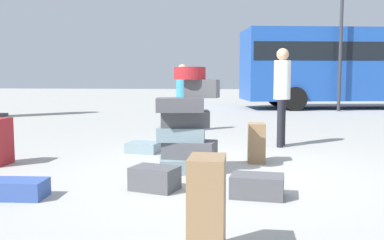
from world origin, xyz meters
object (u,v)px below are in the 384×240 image
at_px(suitcase_brown_white_trunk, 256,143).
at_px(person_bearded_onlooker, 282,88).
at_px(suitcase_charcoal_behind_tower, 155,178).
at_px(person_tourist_with_camera, 183,92).
at_px(suitcase_tower, 187,128).
at_px(suitcase_brown_right_side, 207,209).
at_px(suitcase_charcoal_left_side, 257,186).
at_px(suitcase_navy_foreground_far, 13,189).
at_px(parked_bus, 362,63).
at_px(lamp_post, 342,13).
at_px(suitcase_slate_foreground_near, 144,147).

distance_m(suitcase_brown_white_trunk, person_bearded_onlooker, 1.82).
bearing_deg(suitcase_charcoal_behind_tower, person_tourist_with_camera, 111.62).
xyz_separation_m(suitcase_tower, suitcase_brown_right_side, (0.46, -2.72, -0.23)).
distance_m(suitcase_tower, person_bearded_onlooker, 2.77).
xyz_separation_m(suitcase_charcoal_left_side, suitcase_charcoal_behind_tower, (-1.14, 0.17, 0.01)).
bearing_deg(suitcase_navy_foreground_far, parked_bus, 59.85).
xyz_separation_m(suitcase_brown_white_trunk, person_bearded_onlooker, (0.52, 1.56, 0.77)).
xyz_separation_m(suitcase_navy_foreground_far, parked_bus, (7.40, 13.95, 1.74)).
relative_size(suitcase_tower, suitcase_brown_white_trunk, 2.38).
height_order(suitcase_navy_foreground_far, suitcase_charcoal_behind_tower, suitcase_charcoal_behind_tower).
bearing_deg(suitcase_brown_white_trunk, lamp_post, 69.41).
xyz_separation_m(suitcase_tower, lamp_post, (4.43, 10.76, 3.02)).
relative_size(parked_bus, lamp_post, 1.83).
relative_size(suitcase_brown_right_side, person_bearded_onlooker, 0.41).
bearing_deg(person_bearded_onlooker, suitcase_charcoal_left_side, 4.68).
distance_m(suitcase_navy_foreground_far, suitcase_brown_right_side, 2.52).
distance_m(suitcase_charcoal_left_side, person_bearded_onlooker, 3.58).
height_order(suitcase_tower, suitcase_brown_right_side, suitcase_tower).
distance_m(person_bearded_onlooker, person_tourist_with_camera, 2.89).
distance_m(suitcase_charcoal_left_side, suitcase_slate_foreground_near, 3.08).
relative_size(person_bearded_onlooker, person_tourist_with_camera, 1.14).
distance_m(suitcase_charcoal_left_side, lamp_post, 12.86).
xyz_separation_m(person_bearded_onlooker, lamp_post, (2.96, 8.46, 2.54)).
bearing_deg(lamp_post, suitcase_navy_foreground_far, -116.63).
xyz_separation_m(suitcase_tower, suitcase_charcoal_left_side, (0.88, -1.10, -0.47)).
height_order(suitcase_brown_right_side, person_bearded_onlooker, person_bearded_onlooker).
height_order(suitcase_tower, lamp_post, lamp_post).
bearing_deg(parked_bus, suitcase_charcoal_left_side, -118.97).
xyz_separation_m(suitcase_tower, person_bearded_onlooker, (1.47, 2.30, 0.48)).
height_order(suitcase_brown_white_trunk, person_bearded_onlooker, person_bearded_onlooker).
height_order(suitcase_brown_right_side, person_tourist_with_camera, person_tourist_with_camera).
distance_m(suitcase_tower, parked_bus, 13.84).
bearing_deg(suitcase_tower, suitcase_navy_foreground_far, -139.85).
relative_size(suitcase_charcoal_left_side, suitcase_brown_white_trunk, 0.94).
bearing_deg(lamp_post, person_bearded_onlooker, -109.28).
bearing_deg(suitcase_slate_foreground_near, lamp_post, 70.38).
relative_size(suitcase_slate_foreground_near, suitcase_charcoal_behind_tower, 1.04).
height_order(suitcase_brown_right_side, lamp_post, lamp_post).
bearing_deg(person_bearded_onlooker, parked_bus, 171.95).
relative_size(suitcase_brown_right_side, parked_bus, 0.07).
bearing_deg(suitcase_tower, suitcase_brown_right_side, -80.51).
height_order(suitcase_charcoal_left_side, suitcase_charcoal_behind_tower, suitcase_charcoal_behind_tower).
bearing_deg(person_tourist_with_camera, suitcase_tower, -13.92).
bearing_deg(suitcase_charcoal_left_side, person_tourist_with_camera, 112.70).
xyz_separation_m(person_tourist_with_camera, lamp_post, (5.03, 6.45, 2.68)).
xyz_separation_m(suitcase_tower, suitcase_charcoal_behind_tower, (-0.26, -0.93, -0.46)).
height_order(suitcase_brown_white_trunk, lamp_post, lamp_post).
xyz_separation_m(suitcase_brown_white_trunk, person_tourist_with_camera, (-1.56, 3.57, 0.64)).
height_order(suitcase_brown_white_trunk, suitcase_charcoal_behind_tower, suitcase_brown_white_trunk).
bearing_deg(suitcase_charcoal_behind_tower, suitcase_navy_foreground_far, -143.46).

